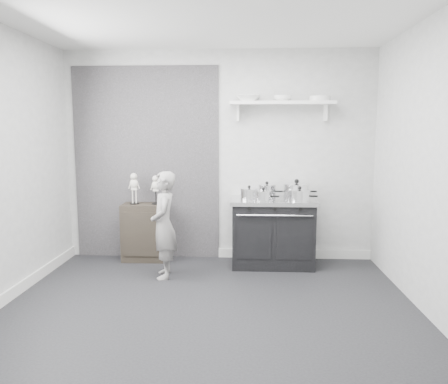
# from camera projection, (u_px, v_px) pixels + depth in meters

# --- Properties ---
(ground) EXTENTS (4.00, 4.00, 0.00)m
(ground) POSITION_uv_depth(u_px,v_px,m) (207.00, 311.00, 4.08)
(ground) COLOR black
(ground) RESTS_ON ground
(room_shell) EXTENTS (4.02, 3.62, 2.71)m
(room_shell) POSITION_uv_depth(u_px,v_px,m) (198.00, 135.00, 4.01)
(room_shell) COLOR #A5A5A3
(room_shell) RESTS_ON ground
(wall_shelf) EXTENTS (1.30, 0.26, 0.24)m
(wall_shelf) POSITION_uv_depth(u_px,v_px,m) (282.00, 104.00, 5.43)
(wall_shelf) COLOR white
(wall_shelf) RESTS_ON room_shell
(stove) EXTENTS (1.05, 0.66, 0.84)m
(stove) POSITION_uv_depth(u_px,v_px,m) (273.00, 232.00, 5.45)
(stove) COLOR black
(stove) RESTS_ON ground
(side_cabinet) EXTENTS (0.57, 0.33, 0.74)m
(side_cabinet) POSITION_uv_depth(u_px,v_px,m) (145.00, 232.00, 5.67)
(side_cabinet) COLOR black
(side_cabinet) RESTS_ON ground
(child) EXTENTS (0.36, 0.49, 1.22)m
(child) POSITION_uv_depth(u_px,v_px,m) (164.00, 225.00, 4.97)
(child) COLOR gray
(child) RESTS_ON ground
(pot_front_left) EXTENTS (0.30, 0.21, 0.18)m
(pot_front_left) POSITION_uv_depth(u_px,v_px,m) (249.00, 194.00, 5.29)
(pot_front_left) COLOR silver
(pot_front_left) RESTS_ON stove
(pot_back_left) EXTENTS (0.32, 0.23, 0.20)m
(pot_back_left) POSITION_uv_depth(u_px,v_px,m) (267.00, 191.00, 5.53)
(pot_back_left) COLOR silver
(pot_back_left) RESTS_ON stove
(pot_back_right) EXTENTS (0.42, 0.33, 0.24)m
(pot_back_right) POSITION_uv_depth(u_px,v_px,m) (297.00, 191.00, 5.46)
(pot_back_right) COLOR silver
(pot_back_right) RESTS_ON stove
(pot_front_right) EXTENTS (0.34, 0.25, 0.18)m
(pot_front_right) POSITION_uv_depth(u_px,v_px,m) (300.00, 195.00, 5.20)
(pot_front_right) COLOR silver
(pot_front_right) RESTS_ON stove
(pot_front_center) EXTENTS (0.29, 0.21, 0.16)m
(pot_front_center) POSITION_uv_depth(u_px,v_px,m) (263.00, 196.00, 5.22)
(pot_front_center) COLOR silver
(pot_front_center) RESTS_ON stove
(skeleton_full) EXTENTS (0.13, 0.08, 0.46)m
(skeleton_full) POSITION_uv_depth(u_px,v_px,m) (134.00, 186.00, 5.59)
(skeleton_full) COLOR beige
(skeleton_full) RESTS_ON side_cabinet
(skeleton_torso) EXTENTS (0.12, 0.08, 0.43)m
(skeleton_torso) POSITION_uv_depth(u_px,v_px,m) (156.00, 188.00, 5.58)
(skeleton_torso) COLOR beige
(skeleton_torso) RESTS_ON side_cabinet
(bowl_large) EXTENTS (0.31, 0.31, 0.08)m
(bowl_large) POSITION_uv_depth(u_px,v_px,m) (248.00, 98.00, 5.43)
(bowl_large) COLOR white
(bowl_large) RESTS_ON wall_shelf
(bowl_small) EXTENTS (0.22, 0.22, 0.07)m
(bowl_small) POSITION_uv_depth(u_px,v_px,m) (282.00, 98.00, 5.41)
(bowl_small) COLOR white
(bowl_small) RESTS_ON wall_shelf
(plate_stack) EXTENTS (0.25, 0.25, 0.06)m
(plate_stack) POSITION_uv_depth(u_px,v_px,m) (320.00, 99.00, 5.39)
(plate_stack) COLOR silver
(plate_stack) RESTS_ON wall_shelf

